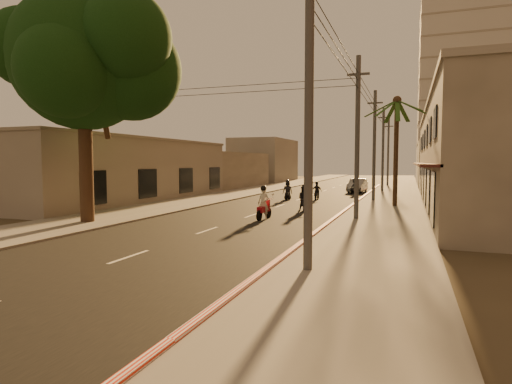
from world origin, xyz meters
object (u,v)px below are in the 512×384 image
palm_tree (397,107)px  scooter_far_b (355,187)px  scooter_mid_a (304,199)px  scooter_red (264,205)px  scooter_mid_b (317,192)px  scooter_far_a (288,191)px  broadleaf_tree (91,60)px  parked_car (357,186)px

palm_tree → scooter_far_b: size_ratio=5.11×
palm_tree → scooter_mid_a: 9.71m
palm_tree → scooter_far_b: (-4.25, 11.99, -6.41)m
scooter_far_b → scooter_mid_a: bearing=-68.3°
scooter_red → scooter_mid_a: scooter_red is taller
scooter_mid_b → scooter_far_b: bearing=73.0°
scooter_mid_a → scooter_mid_b: size_ratio=1.12×
palm_tree → scooter_far_a: bearing=160.5°
scooter_mid_b → scooter_far_b: (2.29, 7.77, 0.04)m
broadleaf_tree → scooter_far_b: 28.90m
scooter_red → palm_tree: bearing=58.5°
scooter_mid_a → scooter_far_b: (1.24, 16.89, -0.07)m
scooter_far_a → scooter_red: bearing=-86.7°
scooter_mid_a → scooter_mid_b: 9.19m
parked_car → scooter_mid_a: bearing=-90.0°
scooter_mid_b → scooter_red: bearing=-91.5°
scooter_far_b → broadleaf_tree: bearing=-85.9°
scooter_red → scooter_far_b: scooter_red is taller
scooter_far_a → parked_car: 12.31m
broadleaf_tree → scooter_far_a: broadleaf_tree is taller
broadleaf_tree → scooter_far_b: bearing=68.1°
scooter_far_b → parked_car: bearing=116.5°
broadleaf_tree → scooter_mid_b: broadleaf_tree is taller
scooter_red → scooter_far_b: (2.50, 21.40, -0.10)m
broadleaf_tree → scooter_far_b: size_ratio=7.54×
broadleaf_tree → palm_tree: (14.61, 13.86, -1.33)m
scooter_mid_a → parked_car: (1.21, 19.47, -0.09)m
scooter_mid_b → scooter_far_b: scooter_far_b is taller
scooter_mid_b → scooter_far_a: 2.54m
scooter_red → scooter_mid_b: bearing=93.3°
scooter_far_a → parked_car: (4.56, 11.43, -0.05)m
broadleaf_tree → scooter_mid_b: (8.07, 18.08, -7.77)m
broadleaf_tree → scooter_mid_b: bearing=65.9°
palm_tree → scooter_red: size_ratio=4.17×
palm_tree → scooter_mid_a: (-5.48, -4.90, -6.33)m
scooter_far_a → parked_car: size_ratio=0.39×
scooter_far_a → scooter_far_b: (4.59, 8.85, -0.04)m
scooter_far_a → parked_car: bearing=62.1°
broadleaf_tree → parked_car: size_ratio=2.68×
broadleaf_tree → scooter_mid_b: size_ratio=7.51×
scooter_red → scooter_far_a: (-2.09, 12.54, -0.06)m
broadleaf_tree → parked_car: 31.22m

